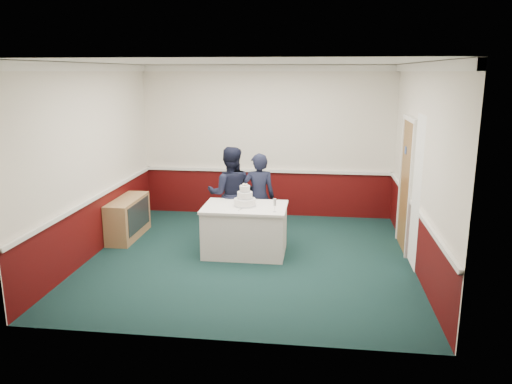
# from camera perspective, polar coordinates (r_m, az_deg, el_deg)

# --- Properties ---
(ground) EXTENTS (5.00, 5.00, 0.00)m
(ground) POSITION_cam_1_polar(r_m,az_deg,el_deg) (7.95, -0.69, -7.54)
(ground) COLOR #14312C
(ground) RESTS_ON ground
(room_shell) EXTENTS (5.00, 5.00, 3.00)m
(room_shell) POSITION_cam_1_polar(r_m,az_deg,el_deg) (8.06, 0.43, 7.19)
(room_shell) COLOR silver
(room_shell) RESTS_ON ground
(sideboard) EXTENTS (0.41, 1.20, 0.70)m
(sideboard) POSITION_cam_1_polar(r_m,az_deg,el_deg) (9.09, -14.41, -2.90)
(sideboard) COLOR tan
(sideboard) RESTS_ON ground
(cake_table) EXTENTS (1.32, 0.92, 0.79)m
(cake_table) POSITION_cam_1_polar(r_m,az_deg,el_deg) (8.03, -1.26, -4.29)
(cake_table) COLOR white
(cake_table) RESTS_ON ground
(wedding_cake) EXTENTS (0.35, 0.35, 0.36)m
(wedding_cake) POSITION_cam_1_polar(r_m,az_deg,el_deg) (7.89, -1.28, -0.83)
(wedding_cake) COLOR white
(wedding_cake) RESTS_ON cake_table
(cake_knife) EXTENTS (0.07, 0.22, 0.00)m
(cake_knife) POSITION_cam_1_polar(r_m,az_deg,el_deg) (7.73, -1.71, -1.97)
(cake_knife) COLOR silver
(cake_knife) RESTS_ON cake_table
(champagne_flute) EXTENTS (0.05, 0.05, 0.21)m
(champagne_flute) POSITION_cam_1_polar(r_m,az_deg,el_deg) (7.55, 2.16, -1.27)
(champagne_flute) COLOR silver
(champagne_flute) RESTS_ON cake_table
(person_man) EXTENTS (0.87, 0.72, 1.63)m
(person_man) POSITION_cam_1_polar(r_m,az_deg,el_deg) (8.61, -2.96, -0.19)
(person_man) COLOR black
(person_man) RESTS_ON ground
(person_woman) EXTENTS (0.62, 0.46, 1.53)m
(person_woman) POSITION_cam_1_polar(r_m,az_deg,el_deg) (8.55, 0.31, -0.61)
(person_woman) COLOR black
(person_woman) RESTS_ON ground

